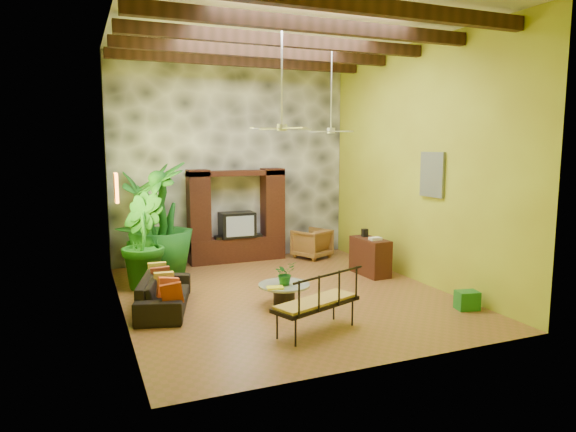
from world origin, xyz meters
name	(u,v)px	position (x,y,z in m)	size (l,w,h in m)	color
ground	(284,294)	(0.00, 0.00, 0.00)	(7.00, 7.00, 0.00)	brown
ceiling	(284,28)	(0.00, 0.00, 5.00)	(6.00, 7.00, 0.02)	silver
back_wall	(232,160)	(0.00, 3.50, 2.50)	(6.00, 0.02, 5.00)	#9B9523
left_wall	(117,169)	(-3.00, 0.00, 2.50)	(0.02, 7.00, 5.00)	#9B9523
right_wall	(416,163)	(3.00, 0.00, 2.50)	(0.02, 7.00, 5.00)	#9B9523
stone_accent_wall	(233,160)	(0.00, 3.44, 2.50)	(5.98, 0.10, 4.98)	#3B3D43
ceiling_beams	(284,40)	(0.00, 0.00, 4.78)	(5.95, 5.36, 0.22)	black
entertainment_center	(237,223)	(0.00, 3.14, 0.97)	(2.40, 0.55, 2.30)	black
ceiling_fan_front	(282,116)	(-0.20, -0.40, 3.40)	(1.28, 1.28, 1.86)	silver
ceiling_fan_back	(331,121)	(1.60, 1.20, 3.40)	(1.28, 1.28, 1.86)	silver
wall_art_mask	(116,188)	(-2.96, 1.00, 2.10)	(0.06, 0.32, 0.55)	orange
wall_art_painting	(432,175)	(2.96, -0.60, 2.30)	(0.06, 0.70, 0.90)	teal
sofa	(164,293)	(-2.30, -0.03, 0.29)	(1.99, 0.78, 0.58)	black
wicker_armchair	(312,243)	(1.88, 2.75, 0.38)	(0.80, 0.82, 0.75)	olive
tall_plant_a	(141,221)	(-2.31, 3.15, 1.14)	(1.20, 0.81, 2.28)	#1C6A22
tall_plant_b	(141,241)	(-2.49, 1.57, 0.97)	(1.06, 0.86, 1.94)	#196019
tall_plant_c	(161,220)	(-1.97, 2.31, 1.26)	(1.41, 1.41, 2.52)	#165618
coffee_table	(284,292)	(-0.26, -0.65, 0.26)	(0.93, 0.93, 0.40)	black
centerpiece_plant	(285,273)	(-0.26, -0.68, 0.61)	(0.37, 0.32, 0.41)	#185B1E
yellow_tray	(275,288)	(-0.52, -0.86, 0.42)	(0.29, 0.20, 0.03)	yellow
iron_bench	(318,300)	(-0.30, -2.15, 0.54)	(1.58, 1.05, 0.57)	black
side_console	(370,257)	(2.35, 0.68, 0.41)	(0.46, 1.03, 0.82)	#342010
green_bin	(467,300)	(2.65, -2.09, 0.17)	(0.38, 0.28, 0.33)	#207922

